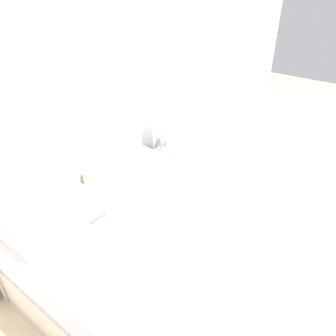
% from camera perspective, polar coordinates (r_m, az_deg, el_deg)
% --- Properties ---
extents(ground_plane, '(12.00, 12.00, 0.00)m').
position_cam_1_polar(ground_plane, '(3.07, -14.37, -12.08)').
color(ground_plane, '#CCB28E').
extents(wall_back, '(8.00, 0.06, 2.60)m').
position_cam_1_polar(wall_back, '(2.43, -19.58, 11.38)').
color(wall_back, white).
rests_on(wall_back, ground_plane).
extents(bed, '(1.51, 1.97, 1.20)m').
position_cam_1_polar(bed, '(2.37, -0.61, -16.49)').
color(bed, beige).
rests_on(bed, ground_plane).
extents(nightstand, '(0.41, 0.42, 0.51)m').
position_cam_1_polar(nightstand, '(3.35, 1.03, -1.02)').
color(nightstand, white).
rests_on(nightstand, ground_plane).
extents(table_lamp, '(0.22, 0.22, 0.33)m').
position_cam_1_polar(table_lamp, '(3.11, -0.45, 6.45)').
color(table_lamp, beige).
rests_on(table_lamp, nightstand).
extents(flower_vase, '(0.12, 0.12, 0.26)m').
position_cam_1_polar(flower_vase, '(3.28, 1.45, 6.61)').
color(flower_vase, silver).
rests_on(flower_vase, nightstand).
extents(teacup, '(0.11, 0.11, 0.06)m').
position_cam_1_polar(teacup, '(3.08, 1.84, 1.92)').
color(teacup, white).
rests_on(teacup, nightstand).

